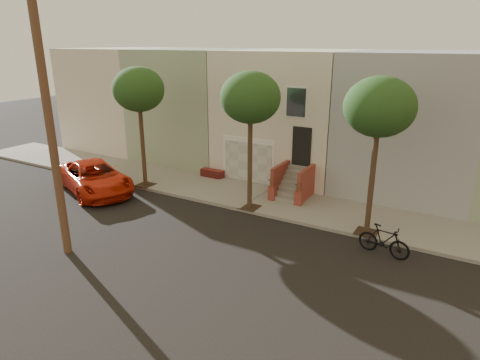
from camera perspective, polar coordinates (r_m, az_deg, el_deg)
The scene contains 9 objects.
ground at distance 17.48m, azimuth -7.85°, elevation -7.68°, with size 90.00×90.00×0.00m, color black.
sidewalk at distance 21.55m, azimuth 0.83°, elevation -2.14°, with size 40.00×3.70×0.15m, color gray.
house_row at distance 25.75m, azimuth 7.31°, elevation 9.34°, with size 33.10×11.70×7.00m.
tree_left at distance 22.41m, azimuth -13.65°, elevation 11.81°, with size 2.70×2.57×6.30m.
tree_mid at distance 18.58m, azimuth 1.42°, elevation 11.05°, with size 2.70×2.57×6.30m.
tree_right at distance 16.68m, azimuth 18.46°, elevation 9.28°, with size 2.70×2.57×6.30m.
utility_pole at distance 9.57m, azimuth 18.05°, elevation 2.69°, with size 23.60×1.22×10.00m.
pickup_truck at distance 23.39m, azimuth -19.27°, elevation 0.35°, with size 2.65×5.75×1.60m, color red.
motorcycle at distance 16.60m, azimuth 19.01°, elevation -7.80°, with size 0.55×1.96×1.18m, color black.
Camera 1 is at (9.82, -12.28, 7.63)m, focal length 31.33 mm.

